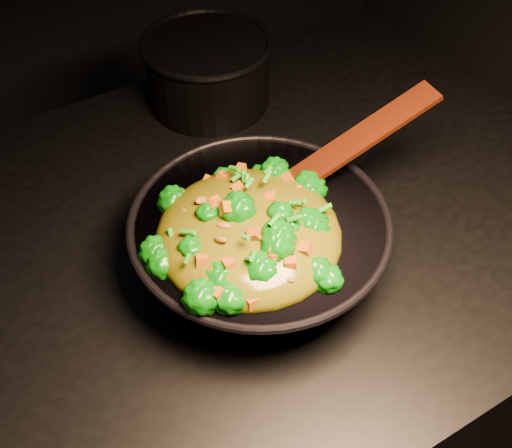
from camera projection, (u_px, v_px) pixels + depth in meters
stovetop at (253, 361)px, 1.38m from camera, size 1.20×0.90×0.90m
wok at (259, 245)px, 0.95m from camera, size 0.45×0.45×0.10m
stir_fry at (248, 215)px, 0.85m from camera, size 0.32×0.32×0.09m
spatula at (349, 146)px, 0.94m from camera, size 0.28×0.07×0.12m
back_pot at (208, 71)px, 1.22m from camera, size 0.30×0.30×0.13m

